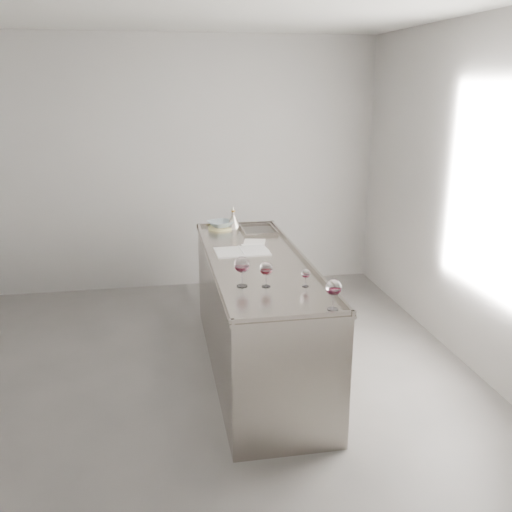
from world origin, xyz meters
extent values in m
cube|color=#54514F|center=(0.00, 0.00, -0.01)|extent=(4.50, 5.00, 0.02)
cube|color=#9F9C99|center=(0.00, 2.51, 1.40)|extent=(4.50, 0.02, 2.80)
cube|color=#9F9C99|center=(0.00, -2.51, 1.40)|extent=(4.50, 0.02, 2.80)
cube|color=#9F9C99|center=(2.26, 0.00, 1.40)|extent=(0.02, 5.00, 2.80)
cube|color=gray|center=(0.50, 0.30, 0.46)|extent=(0.75, 2.40, 0.92)
cube|color=gray|center=(0.50, 0.30, 0.93)|extent=(0.77, 2.42, 0.02)
cube|color=gray|center=(0.50, -0.89, 0.96)|extent=(0.77, 0.02, 0.03)
cube|color=gray|center=(0.50, 1.49, 0.96)|extent=(0.77, 0.02, 0.03)
cube|color=gray|center=(0.14, 0.30, 0.96)|extent=(0.02, 2.42, 0.03)
cube|color=gray|center=(0.86, 0.30, 0.96)|extent=(0.02, 2.42, 0.03)
cube|color=#595654|center=(0.68, 1.22, 0.94)|extent=(0.30, 0.38, 0.01)
cylinder|color=white|center=(0.29, -0.26, 0.94)|extent=(0.08, 0.08, 0.00)
cylinder|color=white|center=(0.29, -0.26, 1.00)|extent=(0.01, 0.01, 0.10)
ellipsoid|color=white|center=(0.29, -0.26, 1.09)|extent=(0.11, 0.11, 0.11)
cylinder|color=#350712|center=(0.29, -0.26, 1.07)|extent=(0.08, 0.08, 0.02)
cylinder|color=white|center=(0.45, -0.30, 0.94)|extent=(0.06, 0.06, 0.00)
cylinder|color=white|center=(0.45, -0.30, 0.99)|extent=(0.01, 0.01, 0.09)
ellipsoid|color=white|center=(0.45, -0.30, 1.07)|extent=(0.09, 0.09, 0.09)
cylinder|color=#3D080D|center=(0.45, -0.30, 1.05)|extent=(0.06, 0.06, 0.02)
cylinder|color=white|center=(0.78, -0.78, 0.94)|extent=(0.07, 0.07, 0.00)
cylinder|color=white|center=(0.78, -0.78, 0.99)|extent=(0.01, 0.01, 0.09)
ellipsoid|color=white|center=(0.78, -0.78, 1.08)|extent=(0.10, 0.10, 0.10)
cylinder|color=#380713|center=(0.78, -0.78, 1.06)|extent=(0.07, 0.07, 0.02)
cylinder|color=white|center=(0.72, -0.34, 0.94)|extent=(0.05, 0.05, 0.00)
cylinder|color=white|center=(0.72, -0.34, 0.97)|extent=(0.01, 0.01, 0.06)
ellipsoid|color=white|center=(0.72, -0.34, 1.03)|extent=(0.06, 0.06, 0.06)
cylinder|color=#350713|center=(0.72, -0.34, 1.02)|extent=(0.04, 0.04, 0.01)
cube|color=silver|center=(0.30, 0.55, 0.95)|extent=(0.22, 0.31, 0.01)
cube|color=silver|center=(0.53, 0.56, 0.95)|extent=(0.22, 0.31, 0.01)
cylinder|color=white|center=(0.42, 0.55, 0.95)|extent=(0.02, 0.31, 0.01)
cube|color=white|center=(0.57, 0.82, 0.94)|extent=(0.25, 0.30, 0.00)
cube|color=white|center=(0.54, 0.66, 0.94)|extent=(0.21, 0.28, 0.00)
cylinder|color=beige|center=(0.34, 1.38, 0.95)|extent=(0.26, 0.26, 0.02)
imported|color=#91A2A9|center=(0.34, 1.38, 0.99)|extent=(0.30, 0.30, 0.06)
cone|color=#B0A79C|center=(0.46, 1.38, 1.00)|extent=(0.15, 0.15, 0.13)
cylinder|color=#B0A79C|center=(0.46, 1.38, 1.08)|extent=(0.03, 0.03, 0.03)
cylinder|color=#AF7A30|center=(0.46, 1.38, 1.11)|extent=(0.04, 0.04, 0.02)
cone|color=#B0A79C|center=(0.46, 1.38, 1.14)|extent=(0.03, 0.03, 0.04)
camera|label=1|loc=(-0.27, -3.92, 2.27)|focal=40.00mm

